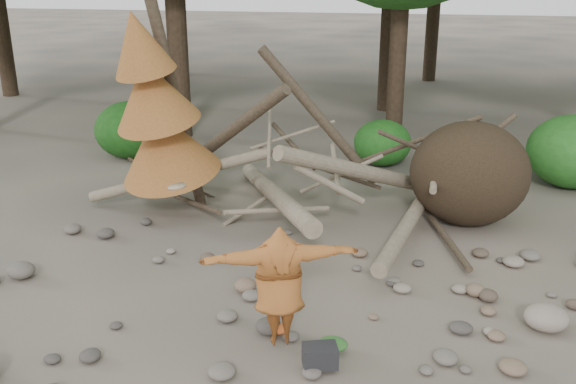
# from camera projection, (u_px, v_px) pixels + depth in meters

# --- Properties ---
(ground) EXTENTS (120.00, 120.00, 0.00)m
(ground) POSITION_uv_depth(u_px,v_px,m) (287.00, 325.00, 8.78)
(ground) COLOR #514C44
(ground) RESTS_ON ground
(deadfall_pile) EXTENTS (8.55, 5.24, 3.30)m
(deadfall_pile) POSITION_uv_depth(u_px,v_px,m) (437.00, 175.00, 12.00)
(deadfall_pile) COLOR #332619
(deadfall_pile) RESTS_ON ground
(dead_conifer) EXTENTS (2.06, 2.16, 4.35)m
(dead_conifer) POSITION_uv_depth(u_px,v_px,m) (157.00, 112.00, 11.77)
(dead_conifer) COLOR #4C3F30
(dead_conifer) RESTS_ON ground
(bush_left) EXTENTS (1.80, 1.80, 1.44)m
(bush_left) POSITION_uv_depth(u_px,v_px,m) (131.00, 130.00, 16.21)
(bush_left) COLOR #1A5115
(bush_left) RESTS_ON ground
(bush_mid) EXTENTS (1.40, 1.40, 1.12)m
(bush_mid) POSITION_uv_depth(u_px,v_px,m) (383.00, 143.00, 15.65)
(bush_mid) COLOR #24671D
(bush_mid) RESTS_ON ground
(bush_right) EXTENTS (2.00, 2.00, 1.60)m
(bush_right) POSITION_uv_depth(u_px,v_px,m) (574.00, 151.00, 14.04)
(bush_right) COLOR #2D7A26
(bush_right) RESTS_ON ground
(frisbee_thrower) EXTENTS (2.58, 1.20, 1.91)m
(frisbee_thrower) POSITION_uv_depth(u_px,v_px,m) (279.00, 285.00, 8.01)
(frisbee_thrower) COLOR #9D5723
(frisbee_thrower) RESTS_ON ground
(backpack) EXTENTS (0.48, 0.39, 0.28)m
(backpack) POSITION_uv_depth(u_px,v_px,m) (320.00, 360.00, 7.77)
(backpack) COLOR black
(backpack) RESTS_ON ground
(cloth_green) EXTENTS (0.38, 0.32, 0.14)m
(cloth_green) POSITION_uv_depth(u_px,v_px,m) (333.00, 347.00, 8.15)
(cloth_green) COLOR #2F6528
(cloth_green) RESTS_ON ground
(cloth_orange) EXTENTS (0.29, 0.24, 0.11)m
(cloth_orange) POSITION_uv_depth(u_px,v_px,m) (278.00, 332.00, 8.53)
(cloth_orange) COLOR #BA5020
(cloth_orange) RESTS_ON ground
(boulder_mid_right) EXTENTS (0.59, 0.53, 0.35)m
(boulder_mid_right) POSITION_uv_depth(u_px,v_px,m) (546.00, 318.00, 8.64)
(boulder_mid_right) COLOR gray
(boulder_mid_right) RESTS_ON ground
(boulder_mid_left) EXTENTS (0.44, 0.40, 0.27)m
(boulder_mid_left) POSITION_uv_depth(u_px,v_px,m) (21.00, 270.00, 10.07)
(boulder_mid_left) COLOR #605950
(boulder_mid_left) RESTS_ON ground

